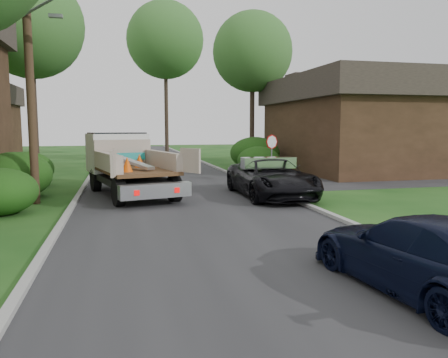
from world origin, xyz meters
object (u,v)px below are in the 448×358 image
Objects in this scene: utility_pole at (29,62)px; navy_suv at (422,254)px; flatbed_truck at (124,160)px; stop_sign at (272,148)px; tree_left_far at (30,25)px; house_right at (358,123)px; tree_center_far at (165,40)px; black_pickup at (271,178)px; tree_right_far at (253,52)px.

navy_suv is at bearing -53.65° from utility_pole.
stop_sign is at bearing -0.19° from flatbed_truck.
tree_left_far is 2.60× the size of navy_suv.
house_right is 0.89× the size of tree_center_far.
flatbed_truck is at bearing 155.40° from black_pickup.
house_right is at bearing 10.29° from flatbed_truck.
tree_right_far is 2.03× the size of black_pickup.
tree_center_far reaches higher than black_pickup.
black_pickup is at bearing -134.70° from house_right.
utility_pole is 10.10m from black_pickup.
utility_pole is 0.87× the size of tree_right_far.
black_pickup is at bearing -48.39° from tree_left_far.
tree_right_far is 11.68m from tree_center_far.
stop_sign is 16.65m from tree_left_far.
tree_left_far is 16.22m from tree_center_far.
stop_sign is 0.20× the size of tree_left_far.
tree_right_far is 27.58m from navy_suv.
stop_sign is 0.34× the size of flatbed_truck.
navy_suv is at bearing -89.05° from tree_center_far.
navy_suv is at bearing -95.15° from black_pickup.
black_pickup is (1.60, -25.50, -10.19)m from tree_center_far.
flatbed_truck is 14.08m from navy_suv.
house_right is 20.93m from tree_center_far.
tree_right_far is 17.74m from black_pickup.
tree_left_far reaches higher than house_right.
navy_suv is (-10.40, -20.00, -2.48)m from house_right.
stop_sign is at bearing -101.81° from tree_right_far.
house_right is at bearing -8.33° from tree_left_far.
stop_sign is 0.22× the size of tree_right_far.
tree_left_far is 2.15× the size of black_pickup.
tree_right_far reaches higher than black_pickup.
utility_pole is 12.77m from tree_left_far.
tree_left_far is 13.45m from flatbed_truck.
house_right is 2.76× the size of navy_suv.
black_pickup is at bearing -104.12° from tree_right_far.
tree_right_far reaches higher than stop_sign.
black_pickup is (-1.60, -4.50, -0.99)m from stop_sign.
tree_right_far is at bearing 38.99° from flatbed_truck.
utility_pole reaches higher than house_right.
tree_left_far is at bearing 104.52° from flatbed_truck.
utility_pole is at bearing -80.46° from tree_left_far.
tree_center_far is at bearing 93.88° from black_pickup.
house_right is 1.13× the size of tree_right_far.
flatbed_truck is (5.27, -9.79, -7.56)m from tree_left_far.
house_right reaches higher than black_pickup.
tree_right_far is 1.57× the size of flatbed_truck.
tree_right_far reaches higher than flatbed_truck.
utility_pole is at bearing -159.31° from flatbed_truck.
stop_sign is at bearing 20.62° from utility_pole.
tree_left_far is 1.06× the size of tree_right_far.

